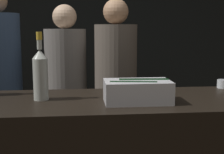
{
  "coord_description": "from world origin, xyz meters",
  "views": [
    {
      "loc": [
        -0.17,
        -1.37,
        1.43
      ],
      "look_at": [
        0.0,
        0.34,
        1.15
      ],
      "focal_mm": 50.0,
      "sensor_mm": 36.0,
      "label": 1
    }
  ],
  "objects_px": {
    "rose_wine_bottle": "(40,73)",
    "person_grey_polo": "(66,87)",
    "ice_bin_with_bottles": "(138,90)",
    "person_blond_tee": "(116,87)",
    "candle_votive": "(223,84)"
  },
  "relations": [
    {
      "from": "ice_bin_with_bottles",
      "to": "person_grey_polo",
      "type": "bearing_deg",
      "value": 110.28
    },
    {
      "from": "person_blond_tee",
      "to": "person_grey_polo",
      "type": "bearing_deg",
      "value": -144.54
    },
    {
      "from": "person_grey_polo",
      "to": "candle_votive",
      "type": "bearing_deg",
      "value": 75.08
    },
    {
      "from": "candle_votive",
      "to": "person_grey_polo",
      "type": "height_order",
      "value": "person_grey_polo"
    },
    {
      "from": "person_blond_tee",
      "to": "person_grey_polo",
      "type": "xyz_separation_m",
      "value": [
        -0.43,
        0.18,
        -0.02
      ]
    },
    {
      "from": "rose_wine_bottle",
      "to": "person_grey_polo",
      "type": "relative_size",
      "value": 0.23
    },
    {
      "from": "rose_wine_bottle",
      "to": "ice_bin_with_bottles",
      "type": "bearing_deg",
      "value": -12.02
    },
    {
      "from": "candle_votive",
      "to": "rose_wine_bottle",
      "type": "distance_m",
      "value": 1.18
    },
    {
      "from": "candle_votive",
      "to": "ice_bin_with_bottles",
      "type": "bearing_deg",
      "value": -152.0
    },
    {
      "from": "ice_bin_with_bottles",
      "to": "rose_wine_bottle",
      "type": "relative_size",
      "value": 0.94
    },
    {
      "from": "person_blond_tee",
      "to": "person_grey_polo",
      "type": "height_order",
      "value": "person_blond_tee"
    },
    {
      "from": "ice_bin_with_bottles",
      "to": "person_blond_tee",
      "type": "height_order",
      "value": "person_blond_tee"
    },
    {
      "from": "rose_wine_bottle",
      "to": "person_grey_polo",
      "type": "distance_m",
      "value": 1.1
    },
    {
      "from": "ice_bin_with_bottles",
      "to": "person_blond_tee",
      "type": "relative_size",
      "value": 0.21
    },
    {
      "from": "candle_votive",
      "to": "rose_wine_bottle",
      "type": "height_order",
      "value": "rose_wine_bottle"
    }
  ]
}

